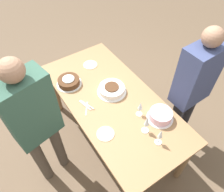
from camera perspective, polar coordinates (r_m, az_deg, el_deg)
The scene contains 13 objects.
ground_plane at distance 2.90m, azimuth 0.00°, elevation -10.83°, with size 12.00×12.00×0.00m, color brown.
dining_table at distance 2.35m, azimuth 0.00°, elevation -2.56°, with size 1.79×0.86×0.78m.
cake_center_white at distance 2.31m, azimuth -0.07°, elevation 1.77°, with size 0.31×0.31×0.08m.
cake_front_chocolate at distance 2.43m, azimuth -11.21°, elevation 3.72°, with size 0.27×0.27×0.08m.
cake_back_decorated at distance 2.13m, azimuth 12.57°, elevation -4.95°, with size 0.26×0.26×0.09m.
wine_glass_near at distance 2.07m, azimuth 7.38°, elevation -2.77°, with size 0.06×0.06×0.18m.
wine_glass_far at distance 1.91m, azimuth 12.55°, elevation -9.83°, with size 0.06×0.06×0.19m.
wine_glass_extra at distance 1.95m, azimuth 9.11°, elevation -6.69°, with size 0.07×0.07×0.21m.
dessert_plate_left at distance 2.65m, azimuth -5.70°, elevation 8.13°, with size 0.17×0.17×0.01m.
dessert_plate_right at distance 2.02m, azimuth -1.72°, elevation -9.81°, with size 0.16×0.16×0.01m.
fork_pile at distance 2.21m, azimuth -6.79°, elevation -2.57°, with size 0.20×0.11×0.01m.
person_cutting at distance 1.96m, azimuth -19.66°, elevation -5.88°, with size 0.30×0.44×1.64m.
person_watching at distance 2.29m, azimuth 20.49°, elevation 2.76°, with size 0.23×0.41×1.60m.
Camera 1 is at (1.22, -0.81, 2.51)m, focal length 35.00 mm.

